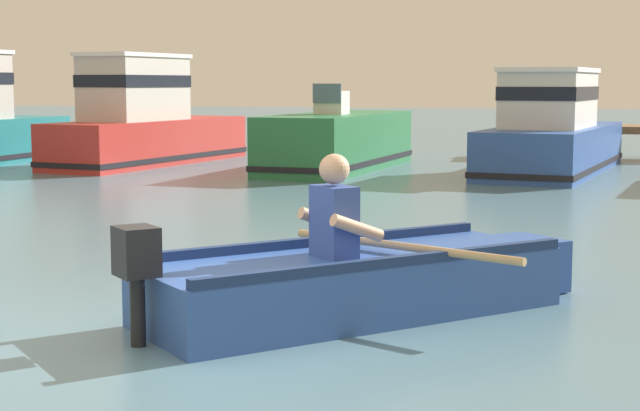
% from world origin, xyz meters
% --- Properties ---
extents(ground_plane, '(120.00, 120.00, 0.00)m').
position_xyz_m(ground_plane, '(0.00, 0.00, 0.00)').
color(ground_plane, slate).
extents(rowboat_with_person, '(3.10, 3.03, 1.19)m').
position_xyz_m(rowboat_with_person, '(1.39, 1.37, 0.25)').
color(rowboat_with_person, '#2D519E').
rests_on(rowboat_with_person, ground).
extents(moored_boat_red, '(2.72, 5.74, 2.27)m').
position_xyz_m(moored_boat_red, '(-5.29, 13.73, 0.83)').
color(moored_boat_red, '#B72D28').
rests_on(moored_boat_red, ground).
extents(moored_boat_green, '(2.32, 5.24, 1.67)m').
position_xyz_m(moored_boat_green, '(-1.15, 13.36, 0.52)').
color(moored_boat_green, '#287042').
rests_on(moored_boat_green, ground).
extents(moored_boat_blue, '(2.94, 6.07, 1.95)m').
position_xyz_m(moored_boat_blue, '(2.91, 13.54, 0.72)').
color(moored_boat_blue, '#2D519E').
rests_on(moored_boat_blue, ground).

